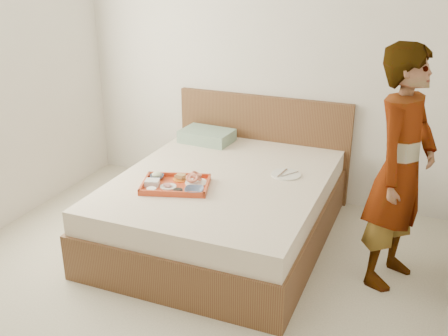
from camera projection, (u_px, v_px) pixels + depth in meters
ground at (160, 305)px, 3.45m from camera, size 3.50×4.00×0.01m
wall_back at (262, 56)px, 4.67m from camera, size 3.50×0.01×2.60m
bed at (223, 207)px, 4.19m from camera, size 1.65×2.00×0.53m
headboard at (262, 145)px, 4.94m from camera, size 1.65×0.06×0.95m
pillow at (207, 136)px, 4.85m from camera, size 0.48×0.34×0.11m
tray at (176, 184)px, 3.90m from camera, size 0.57×0.48×0.04m
prawn_plate at (196, 183)px, 3.94m from camera, size 0.21×0.21×0.01m
navy_bowl_big at (194, 190)px, 3.78m from camera, size 0.17×0.17×0.03m
sauce_dish at (178, 191)px, 3.78m from camera, size 0.09×0.09×0.03m
meat_plate at (168, 187)px, 3.88m from camera, size 0.15×0.15×0.01m
bread_plate at (181, 179)px, 4.01m from camera, size 0.15×0.15×0.01m
salad_bowl at (157, 177)px, 4.02m from camera, size 0.13×0.13×0.03m
plastic_tub at (152, 183)px, 3.90m from camera, size 0.12×0.11×0.04m
cheese_round at (152, 190)px, 3.80m from camera, size 0.09×0.09×0.02m
dinner_plate at (286, 175)px, 4.12m from camera, size 0.31×0.31×0.01m
person at (401, 169)px, 3.45m from camera, size 0.57×0.70×1.66m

